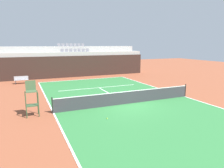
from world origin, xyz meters
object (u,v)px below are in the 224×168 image
at_px(tennis_net, 128,97).
at_px(player_bench, 21,79).
at_px(umpire_chair, 32,97).
at_px(tennis_ball_0, 107,118).

bearing_deg(tennis_net, player_bench, 121.08).
distance_m(umpire_chair, player_bench, 12.02).
relative_size(player_bench, tennis_ball_0, 22.73).
bearing_deg(tennis_net, tennis_ball_0, -138.61).
relative_size(umpire_chair, player_bench, 1.47).
bearing_deg(player_bench, umpire_chair, -87.32).
distance_m(tennis_net, player_bench, 14.07).
relative_size(umpire_chair, tennis_ball_0, 33.33).
distance_m(tennis_net, umpire_chair, 6.73).
height_order(umpire_chair, tennis_ball_0, umpire_chair).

